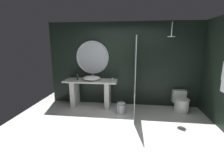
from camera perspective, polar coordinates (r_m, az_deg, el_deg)
ground_plane at (r=3.54m, az=2.78°, el=-21.06°), size 5.76×5.76×0.00m
back_wall_panel at (r=4.90m, az=4.56°, el=4.63°), size 4.80×0.10×2.60m
vanity_counter at (r=4.86m, az=-7.76°, el=-4.99°), size 1.62×0.59×0.85m
vessel_sink at (r=4.74m, az=-7.60°, el=-0.40°), size 0.55×0.45×0.17m
tumbler_cup at (r=4.58m, az=0.15°, el=-0.96°), size 0.07×0.07×0.10m
soap_dispenser at (r=4.86m, az=-12.63°, el=-0.19°), size 0.05×0.05×0.16m
round_wall_mirror at (r=4.93m, az=-7.28°, el=7.18°), size 1.05×0.05×1.05m
shower_glass_panel at (r=4.26m, az=8.36°, el=0.20°), size 0.02×1.28×2.13m
rain_shower_head at (r=4.46m, az=21.16°, el=14.31°), size 0.20×0.20×0.38m
toilet at (r=5.00m, az=24.08°, el=-8.57°), size 0.42×0.62×0.57m
waste_bin at (r=4.46m, az=3.38°, el=-11.24°), size 0.25×0.25×0.33m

